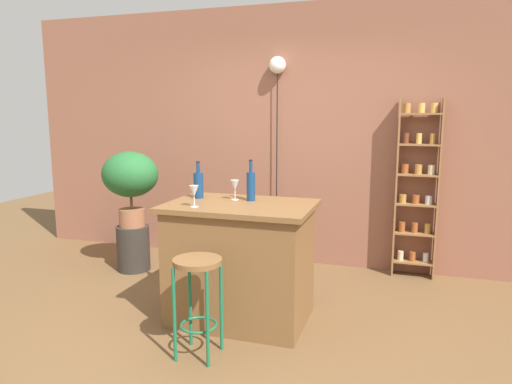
{
  "coord_description": "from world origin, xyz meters",
  "views": [
    {
      "loc": [
        1.21,
        -3.08,
        1.65
      ],
      "look_at": [
        0.05,
        0.55,
        1.01
      ],
      "focal_mm": 32.73,
      "sensor_mm": 36.0,
      "label": 1
    }
  ],
  "objects": [
    {
      "name": "back_wall",
      "position": [
        0.0,
        1.95,
        1.4
      ],
      "size": [
        6.4,
        0.1,
        2.8
      ],
      "primitive_type": "cube",
      "color": "#8C5642",
      "rests_on": "ground"
    },
    {
      "name": "bar_stool",
      "position": [
        -0.08,
        -0.34,
        0.51
      ],
      "size": [
        0.33,
        0.33,
        0.69
      ],
      "color": "#196642",
      "rests_on": "ground"
    },
    {
      "name": "potted_plant",
      "position": [
        -1.5,
        1.09,
        0.99
      ],
      "size": [
        0.59,
        0.53,
        0.79
      ],
      "color": "#935B3D",
      "rests_on": "plant_stool"
    },
    {
      "name": "wine_glass_center",
      "position": [
        -0.09,
        0.43,
        1.07
      ],
      "size": [
        0.07,
        0.07,
        0.16
      ],
      "color": "silver",
      "rests_on": "kitchen_counter"
    },
    {
      "name": "ground",
      "position": [
        0.0,
        0.0,
        0.0
      ],
      "size": [
        12.0,
        12.0,
        0.0
      ],
      "primitive_type": "plane",
      "color": "brown"
    },
    {
      "name": "pendant_globe_light",
      "position": [
        -0.12,
        1.84,
        2.11
      ],
      "size": [
        0.18,
        0.18,
        2.25
      ],
      "color": "black",
      "rests_on": "ground"
    },
    {
      "name": "bottle_olive_oil",
      "position": [
        0.04,
        0.45,
        1.08
      ],
      "size": [
        0.07,
        0.07,
        0.33
      ],
      "color": "navy",
      "rests_on": "kitchen_counter"
    },
    {
      "name": "spice_shelf",
      "position": [
        1.34,
        1.8,
        0.92
      ],
      "size": [
        0.41,
        0.16,
        1.8
      ],
      "color": "olive",
      "rests_on": "ground"
    },
    {
      "name": "wine_glass_left",
      "position": [
        -0.28,
        0.06,
        1.07
      ],
      "size": [
        0.07,
        0.07,
        0.16
      ],
      "color": "silver",
      "rests_on": "kitchen_counter"
    },
    {
      "name": "bottle_soda_blue",
      "position": [
        -0.41,
        0.42,
        1.07
      ],
      "size": [
        0.08,
        0.08,
        0.31
      ],
      "color": "navy",
      "rests_on": "kitchen_counter"
    },
    {
      "name": "kitchen_counter",
      "position": [
        0.0,
        0.3,
        0.48
      ],
      "size": [
        1.15,
        0.79,
        0.96
      ],
      "color": "brown",
      "rests_on": "ground"
    },
    {
      "name": "plant_stool",
      "position": [
        -1.5,
        1.09,
        0.24
      ],
      "size": [
        0.34,
        0.34,
        0.48
      ],
      "primitive_type": "cylinder",
      "color": "#2D2823",
      "rests_on": "ground"
    }
  ]
}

